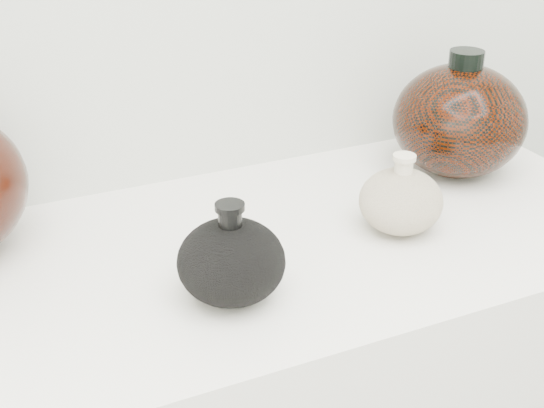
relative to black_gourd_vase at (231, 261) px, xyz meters
name	(u,v)px	position (x,y,z in m)	size (l,w,h in m)	color
black_gourd_vase	(231,261)	(0.00, 0.00, 0.00)	(0.16, 0.16, 0.13)	black
cream_gourd_vase	(401,200)	(0.28, 0.06, -0.01)	(0.14, 0.14, 0.11)	beige
right_round_pot	(459,120)	(0.47, 0.19, 0.04)	(0.21, 0.21, 0.20)	black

